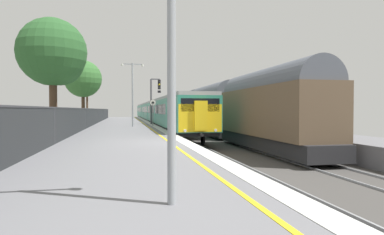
{
  "coord_description": "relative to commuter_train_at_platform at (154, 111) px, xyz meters",
  "views": [
    {
      "loc": [
        -2.42,
        -15.44,
        1.53
      ],
      "look_at": [
        1.5,
        3.6,
        1.07
      ],
      "focal_mm": 30.87,
      "sensor_mm": 36.0,
      "label": 1
    }
  ],
  "objects": [
    {
      "name": "freight_train_adjacent_track",
      "position": [
        4.0,
        -12.63,
        0.43
      ],
      "size": [
        2.6,
        50.99,
        4.93
      ],
      "color": "#232326",
      "rests_on": "ground"
    },
    {
      "name": "speed_limit_sign",
      "position": [
        -1.85,
        -19.0,
        0.34
      ],
      "size": [
        0.59,
        0.08,
        2.5
      ],
      "color": "#59595B",
      "rests_on": "ground"
    },
    {
      "name": "commuter_train_at_platform",
      "position": [
        0.0,
        0.0,
        0.0
      ],
      "size": [
        2.83,
        62.45,
        3.81
      ],
      "color": "#2D846B",
      "rests_on": "ground"
    },
    {
      "name": "background_tree_left",
      "position": [
        -9.94,
        -22.59,
        4.92
      ],
      "size": [
        4.34,
        4.34,
        8.51
      ],
      "color": "#473323",
      "rests_on": "ground"
    },
    {
      "name": "background_tree_back",
      "position": [
        -8.66,
        -29.04,
        3.59
      ],
      "size": [
        4.08,
        4.08,
        7.05
      ],
      "color": "#473323",
      "rests_on": "ground"
    },
    {
      "name": "ground",
      "position": [
        0.54,
        -34.96,
        -1.88
      ],
      "size": [
        17.4,
        110.0,
        1.21
      ],
      "color": "slate"
    },
    {
      "name": "signal_gantry",
      "position": [
        -1.47,
        -15.68,
        1.73
      ],
      "size": [
        1.1,
        0.24,
        4.79
      ],
      "color": "#47474C",
      "rests_on": "ground"
    },
    {
      "name": "background_tree_centre",
      "position": [
        -9.25,
        -9.83,
        3.77
      ],
      "size": [
        4.33,
        4.33,
        7.32
      ],
      "color": "#473323",
      "rests_on": "ground"
    },
    {
      "name": "platform_back_fence",
      "position": [
        -7.55,
        -34.96,
        -0.4
      ],
      "size": [
        0.07,
        99.0,
        1.65
      ],
      "color": "#282B2D",
      "rests_on": "ground"
    },
    {
      "name": "background_tree_right",
      "position": [
        -9.77,
        -0.29,
        5.0
      ],
      "size": [
        3.68,
        3.68,
        8.22
      ],
      "color": "#473323",
      "rests_on": "ground"
    },
    {
      "name": "platform_lamp_mid",
      "position": [
        -3.77,
        -20.16,
        2.11
      ],
      "size": [
        2.0,
        0.2,
        5.73
      ],
      "color": "#93999E",
      "rests_on": "ground"
    }
  ]
}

